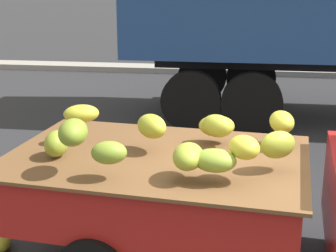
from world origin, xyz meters
The scene contains 2 objects.
curb_strip centered at (0.00, 10.44, 0.08)m, with size 80.00×0.80×0.16m, color gray.
fallen_banana_bunch_near_tailgate centered at (-2.94, 0.10, 0.09)m, with size 0.28×0.21×0.17m, color gold.
Camera 1 is at (-0.59, -4.19, 2.66)m, focal length 54.12 mm.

